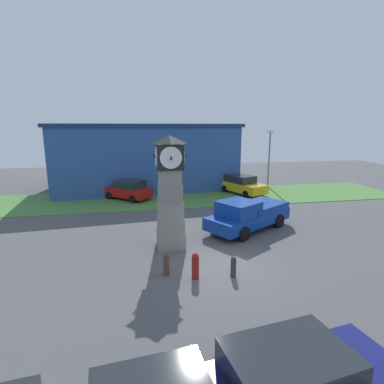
{
  "coord_description": "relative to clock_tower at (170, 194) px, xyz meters",
  "views": [
    {
      "loc": [
        -3.46,
        -11.5,
        5.94
      ],
      "look_at": [
        -0.77,
        3.06,
        2.67
      ],
      "focal_mm": 28.0,
      "sensor_mm": 36.0,
      "label": 1
    }
  ],
  "objects": [
    {
      "name": "grass_verge_far",
      "position": [
        -0.16,
        10.21,
        -2.69
      ],
      "size": [
        42.12,
        6.99,
        0.04
      ],
      "primitive_type": "cube",
      "color": "#477A38",
      "rests_on": "ground_plane"
    },
    {
      "name": "bollard_near_tower",
      "position": [
        2.12,
        -3.58,
        -2.27
      ],
      "size": [
        0.23,
        0.23,
        0.87
      ],
      "color": "#333338",
      "rests_on": "ground_plane"
    },
    {
      "name": "warehouse_blue_far",
      "position": [
        -0.72,
        16.03,
        0.37
      ],
      "size": [
        17.67,
        11.17,
        6.13
      ],
      "color": "#2D5193",
      "rests_on": "ground_plane"
    },
    {
      "name": "bollard_mid_row",
      "position": [
        0.59,
        -3.44,
        -2.16
      ],
      "size": [
        0.29,
        0.29,
        1.09
      ],
      "color": "maroon",
      "rests_on": "ground_plane"
    },
    {
      "name": "ground_plane",
      "position": [
        1.94,
        -2.66,
        -2.71
      ],
      "size": [
        70.2,
        70.2,
        0.0
      ],
      "primitive_type": "plane",
      "color": "#4C4C4F"
    },
    {
      "name": "clock_tower",
      "position": [
        0.0,
        0.0,
        0.0
      ],
      "size": [
        1.66,
        1.62,
        5.52
      ],
      "color": "gray",
      "rests_on": "ground_plane"
    },
    {
      "name": "street_lamp_far_side",
      "position": [
        11.15,
        13.14,
        0.54
      ],
      "size": [
        0.5,
        0.24,
        5.54
      ],
      "color": "slate",
      "rests_on": "ground_plane"
    },
    {
      "name": "car_end_of_row",
      "position": [
        7.62,
        10.83,
        -1.88
      ],
      "size": [
        3.53,
        4.79,
        1.64
      ],
      "color": "gold",
      "rests_on": "ground_plane"
    },
    {
      "name": "car_far_lot",
      "position": [
        -2.35,
        10.45,
        -1.87
      ],
      "size": [
        4.17,
        3.91,
        1.66
      ],
      "color": "#A51111",
      "rests_on": "ground_plane"
    },
    {
      "name": "bollard_far_row",
      "position": [
        -0.52,
        -2.95,
        -2.23
      ],
      "size": [
        0.25,
        0.25,
        0.95
      ],
      "color": "brown",
      "rests_on": "ground_plane"
    },
    {
      "name": "pickup_truck",
      "position": [
        4.73,
        1.65,
        -1.77
      ],
      "size": [
        5.79,
        4.62,
        1.85
      ],
      "color": "navy",
      "rests_on": "ground_plane"
    },
    {
      "name": "car_by_building",
      "position": [
        1.57,
        -9.4,
        -1.93
      ],
      "size": [
        4.79,
        2.48,
        1.54
      ],
      "color": "navy",
      "rests_on": "ground_plane"
    }
  ]
}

